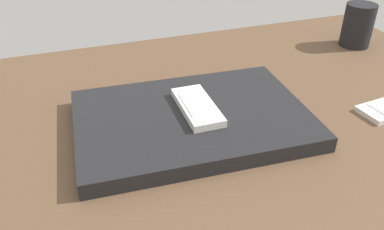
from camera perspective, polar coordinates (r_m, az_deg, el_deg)
name	(u,v)px	position (r cm, az deg, el deg)	size (l,w,h in cm)	color
desk_surface	(179,150)	(58.69, -1.83, -5.04)	(120.00, 80.00, 3.00)	brown
laptop_closed	(192,119)	(60.46, 0.00, -0.63)	(34.75, 23.81, 2.42)	black
cell_phone_on_laptop	(197,107)	(60.12, 0.76, 1.21)	(5.10, 11.66, 1.28)	silver
pen_cup	(358,25)	(95.08, 22.71, 11.81)	(6.39, 6.39, 9.21)	black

